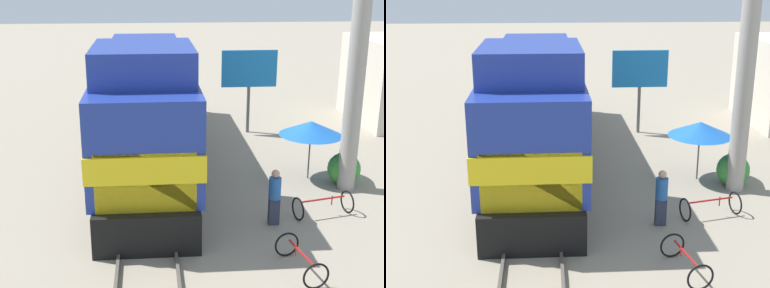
# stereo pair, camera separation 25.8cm
# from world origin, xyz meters

# --- Properties ---
(ground_plane) EXTENTS (120.00, 120.00, 0.00)m
(ground_plane) POSITION_xyz_m (0.00, 0.00, 0.00)
(ground_plane) COLOR gray
(rail_near) EXTENTS (0.08, 34.87, 0.15)m
(rail_near) POSITION_xyz_m (-0.72, 0.00, 0.07)
(rail_near) COLOR #4C4742
(rail_near) RESTS_ON ground_plane
(rail_far) EXTENTS (0.08, 34.87, 0.15)m
(rail_far) POSITION_xyz_m (0.72, 0.00, 0.07)
(rail_far) COLOR #4C4742
(rail_far) RESTS_ON ground_plane
(locomotive) EXTENTS (3.01, 15.36, 4.90)m
(locomotive) POSITION_xyz_m (0.00, 2.18, 2.12)
(locomotive) COLOR black
(locomotive) RESTS_ON ground_plane
(utility_pole) EXTENTS (1.80, 0.57, 8.80)m
(utility_pole) POSITION_xyz_m (6.56, -1.02, 4.43)
(utility_pole) COLOR #9E998E
(utility_pole) RESTS_ON ground_plane
(vendor_umbrella) EXTENTS (2.14, 2.14, 2.04)m
(vendor_umbrella) POSITION_xyz_m (5.58, -0.01, 1.80)
(vendor_umbrella) COLOR #4C4C4C
(vendor_umbrella) RESTS_ON ground_plane
(billboard_sign) EXTENTS (2.42, 0.12, 3.64)m
(billboard_sign) POSITION_xyz_m (4.50, 5.73, 2.69)
(billboard_sign) COLOR #595959
(billboard_sign) RESTS_ON ground_plane
(shrub_cluster) EXTENTS (1.09, 1.09, 1.09)m
(shrub_cluster) POSITION_xyz_m (6.60, -0.64, 0.55)
(shrub_cluster) COLOR #388C38
(shrub_cluster) RESTS_ON ground_plane
(person_bystander) EXTENTS (0.34, 0.34, 1.64)m
(person_bystander) POSITION_xyz_m (3.57, -3.42, 0.88)
(person_bystander) COLOR #2D3347
(person_bystander) RESTS_ON ground_plane
(bicycle) EXTENTS (1.80, 1.05, 0.68)m
(bicycle) POSITION_xyz_m (5.13, -3.03, 0.35)
(bicycle) COLOR black
(bicycle) RESTS_ON ground_plane
(bicycle_spare) EXTENTS (0.94, 1.67, 0.66)m
(bicycle_spare) POSITION_xyz_m (3.63, -5.98, 0.34)
(bicycle_spare) COLOR black
(bicycle_spare) RESTS_ON ground_plane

